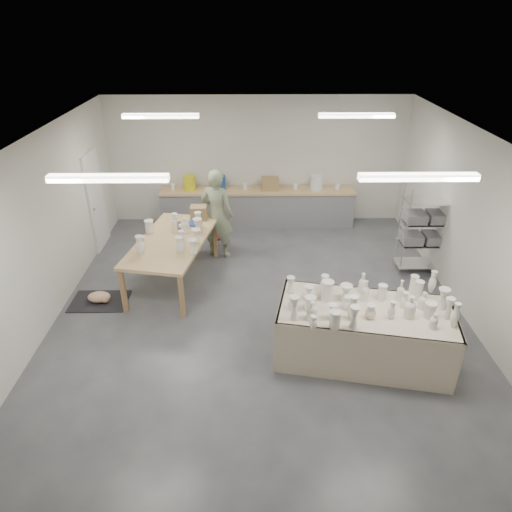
{
  "coord_description": "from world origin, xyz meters",
  "views": [
    {
      "loc": [
        -0.15,
        -6.58,
        4.65
      ],
      "look_at": [
        -0.07,
        0.08,
        1.05
      ],
      "focal_mm": 32.0,
      "sensor_mm": 36.0,
      "label": 1
    }
  ],
  "objects_px": {
    "red_stool": "(219,237)",
    "potter": "(217,214)",
    "drying_table": "(363,332)",
    "work_table": "(176,237)"
  },
  "relations": [
    {
      "from": "red_stool",
      "to": "potter",
      "type": "bearing_deg",
      "value": -90.0
    },
    {
      "from": "drying_table",
      "to": "potter",
      "type": "height_order",
      "value": "potter"
    },
    {
      "from": "work_table",
      "to": "potter",
      "type": "xyz_separation_m",
      "value": [
        0.71,
        0.97,
        0.05
      ]
    },
    {
      "from": "potter",
      "to": "red_stool",
      "type": "xyz_separation_m",
      "value": [
        -0.0,
        0.27,
        -0.66
      ]
    },
    {
      "from": "work_table",
      "to": "red_stool",
      "type": "xyz_separation_m",
      "value": [
        0.71,
        1.24,
        -0.61
      ]
    },
    {
      "from": "potter",
      "to": "red_stool",
      "type": "relative_size",
      "value": 4.26
    },
    {
      "from": "work_table",
      "to": "red_stool",
      "type": "distance_m",
      "value": 1.55
    },
    {
      "from": "drying_table",
      "to": "potter",
      "type": "relative_size",
      "value": 1.41
    },
    {
      "from": "drying_table",
      "to": "red_stool",
      "type": "relative_size",
      "value": 6.0
    },
    {
      "from": "work_table",
      "to": "red_stool",
      "type": "bearing_deg",
      "value": 71.1
    }
  ]
}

